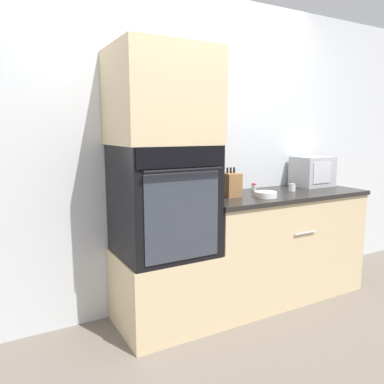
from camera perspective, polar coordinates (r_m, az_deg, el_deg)
ground_plane at (r=2.89m, az=4.94°, el=-20.34°), size 12.00×12.00×0.00m
wall_back at (r=3.06m, az=-1.39°, el=5.99°), size 8.00×0.05×2.50m
oven_cabinet_base at (r=2.85m, az=-4.27°, el=-14.51°), size 0.67×0.60×0.55m
wall_oven at (r=2.65m, az=-4.41°, el=-1.23°), size 0.65×0.64×0.78m
oven_cabinet_upper at (r=2.62m, az=-4.64°, el=14.21°), size 0.67×0.60×0.64m
counter_unit at (r=3.36m, az=12.89°, el=-7.73°), size 1.52×0.63×0.91m
microwave at (r=3.70m, az=17.86°, el=3.00°), size 0.35×0.28×0.28m
knife_block at (r=2.97m, az=5.89°, el=1.11°), size 0.13×0.15×0.23m
bowl at (r=2.99m, az=11.17°, el=-0.37°), size 0.17×0.17×0.05m
condiment_jar_near at (r=3.29m, az=9.41°, el=0.73°), size 0.04×0.04×0.07m
condiment_jar_mid at (r=3.34m, az=15.00°, el=0.66°), size 0.06×0.06×0.06m
condiment_jar_far at (r=3.05m, az=1.21°, el=0.16°), size 0.04×0.04×0.06m
condiment_jar_back at (r=3.04m, az=2.48°, el=0.54°), size 0.05×0.05×0.11m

